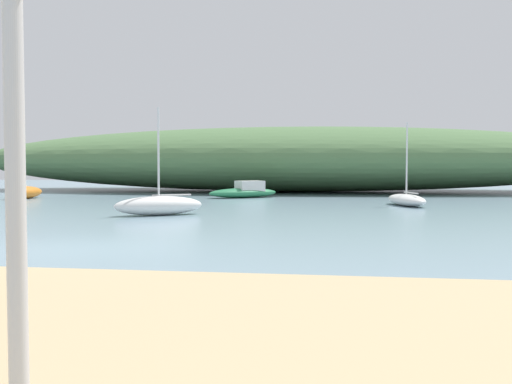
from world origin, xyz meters
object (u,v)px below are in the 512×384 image
Objects in this scene: motorboat_near_shore at (245,191)px; sailboat_mid_channel at (159,205)px; sailboat_far_right at (24,192)px; sailboat_centre_water at (406,200)px.

sailboat_mid_channel is at bearing -95.70° from motorboat_near_shore.
sailboat_far_right is at bearing 138.98° from sailboat_mid_channel.
sailboat_centre_water reaches higher than motorboat_near_shore.
sailboat_mid_channel reaches higher than sailboat_centre_water.
sailboat_mid_channel is 12.06m from sailboat_centre_water.
sailboat_centre_water is (9.96, 6.79, -0.09)m from sailboat_mid_channel.
sailboat_mid_channel reaches higher than motorboat_near_shore.
sailboat_mid_channel is 1.19× the size of sailboat_far_right.
motorboat_near_shore is at bearing 84.30° from sailboat_mid_channel.
sailboat_far_right is at bearing 172.19° from sailboat_centre_water.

